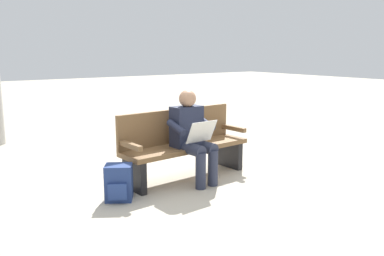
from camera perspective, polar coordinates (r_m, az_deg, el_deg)
ground_plane at (r=5.43m, az=-0.77°, el=-7.01°), size 40.00×40.00×0.00m
bench_near at (r=5.36m, az=-1.26°, el=-2.16°), size 1.83×0.61×0.90m
person_seated at (r=5.12m, az=0.02°, el=-0.82°), size 0.59×0.59×1.18m
backpack at (r=4.66m, az=-10.28°, el=-7.62°), size 0.38×0.37×0.41m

